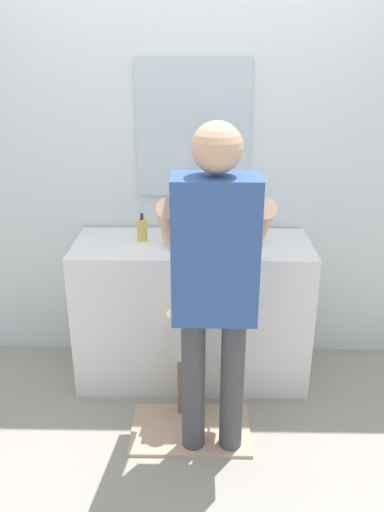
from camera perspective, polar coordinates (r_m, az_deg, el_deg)
name	(u,v)px	position (r m, az deg, el deg)	size (l,w,h in m)	color
ground_plane	(192,401)	(3.13, -0.05, -15.84)	(14.00, 14.00, 0.00)	#9E998E
back_wall	(193,151)	(3.14, 0.15, 11.55)	(4.40, 0.10, 2.70)	silver
vanity_cabinet	(192,311)	(3.14, 0.05, -6.09)	(1.37, 0.54, 0.88)	white
sink_basin	(192,235)	(2.92, 0.04, 2.37)	(0.33, 0.33, 0.11)	silver
faucet	(193,220)	(3.11, 0.11, 4.05)	(0.18, 0.14, 0.18)	#B7BABF
toothbrush_cup	(257,236)	(2.94, 7.22, 2.25)	(0.07, 0.07, 0.21)	#4C8EB2
soap_bottle	(142,230)	(2.99, -5.55, 2.93)	(0.06, 0.06, 0.17)	gold
bath_mat	(191,429)	(2.93, -0.14, -18.69)	(0.64, 0.40, 0.02)	#CCAD8E
child_toddler	(191,337)	(2.77, -0.09, -9.01)	(0.26, 0.26, 0.83)	#6B5B4C
adult_parent	(215,270)	(2.32, 2.53, -1.60)	(0.51, 0.54, 1.66)	#47474C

